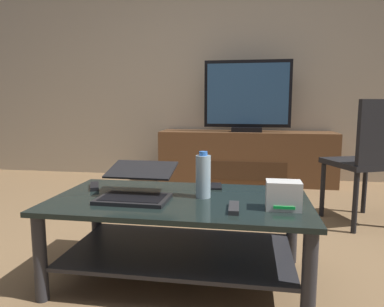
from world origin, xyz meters
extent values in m
plane|color=olive|center=(0.00, 0.00, 0.00)|extent=(7.68, 7.68, 0.00)
cube|color=#B2A38C|center=(0.00, 2.55, 1.40)|extent=(6.40, 0.12, 2.80)
cube|color=black|center=(0.03, -0.06, 0.41)|extent=(1.25, 0.68, 0.02)
cube|color=#2D2D33|center=(0.03, -0.06, 0.15)|extent=(1.10, 0.60, 0.02)
cylinder|color=#2D2D33|center=(-0.54, -0.35, 0.20)|extent=(0.06, 0.06, 0.40)
cylinder|color=#2D2D33|center=(0.61, -0.35, 0.20)|extent=(0.06, 0.06, 0.40)
cylinder|color=#2D2D33|center=(-0.54, 0.23, 0.20)|extent=(0.06, 0.06, 0.40)
cylinder|color=#2D2D33|center=(0.61, 0.23, 0.20)|extent=(0.06, 0.06, 0.40)
cube|color=brown|center=(0.33, 2.23, 0.29)|extent=(1.91, 0.44, 0.58)
cube|color=#432A18|center=(0.33, 2.00, 0.17)|extent=(0.86, 0.01, 0.20)
cube|color=black|center=(0.33, 2.21, 0.60)|extent=(0.33, 0.20, 0.05)
cube|color=black|center=(0.33, 2.21, 0.99)|extent=(0.93, 0.04, 0.72)
cube|color=#2D517A|center=(0.33, 2.18, 0.99)|extent=(0.87, 0.01, 0.65)
cube|color=black|center=(1.19, 1.01, 0.45)|extent=(0.57, 0.57, 0.04)
cylinder|color=black|center=(1.29, 1.26, 0.21)|extent=(0.04, 0.04, 0.43)
cylinder|color=black|center=(0.94, 1.11, 0.21)|extent=(0.04, 0.04, 0.43)
cylinder|color=black|center=(1.09, 0.76, 0.21)|extent=(0.04, 0.04, 0.43)
cube|color=black|center=(-0.17, -0.14, 0.43)|extent=(0.34, 0.23, 0.02)
cube|color=black|center=(-0.17, -0.14, 0.44)|extent=(0.30, 0.18, 0.00)
cube|color=black|center=(-0.17, -0.01, 0.55)|extent=(0.34, 0.22, 0.06)
cube|color=silver|center=(-0.17, -0.01, 0.55)|extent=(0.30, 0.20, 0.05)
cube|color=white|center=(0.52, -0.17, 0.49)|extent=(0.15, 0.10, 0.13)
cube|color=#19D84C|center=(0.52, -0.22, 0.44)|extent=(0.09, 0.00, 0.01)
cylinder|color=silver|center=(0.15, -0.03, 0.53)|extent=(0.07, 0.07, 0.21)
cylinder|color=blue|center=(0.15, -0.03, 0.64)|extent=(0.04, 0.04, 0.02)
cube|color=black|center=(0.18, 0.20, 0.43)|extent=(0.09, 0.15, 0.01)
cube|color=black|center=(-0.47, 0.07, 0.43)|extent=(0.11, 0.16, 0.02)
cube|color=#2D2D30|center=(0.31, -0.21, 0.43)|extent=(0.05, 0.16, 0.02)
camera|label=1|loc=(0.37, -1.71, 0.88)|focal=32.95mm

